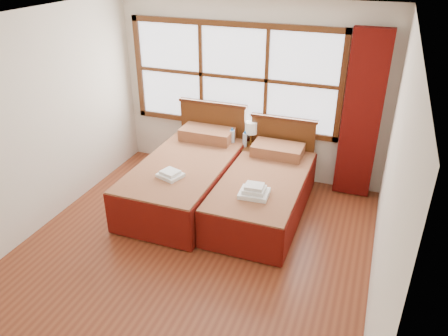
% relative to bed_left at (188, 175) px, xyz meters
% --- Properties ---
extents(floor, '(4.50, 4.50, 0.00)m').
position_rel_bed_left_xyz_m(floor, '(0.55, -1.20, -0.34)').
color(floor, brown).
rests_on(floor, ground).
extents(ceiling, '(4.50, 4.50, 0.00)m').
position_rel_bed_left_xyz_m(ceiling, '(0.55, -1.20, 2.26)').
color(ceiling, white).
rests_on(ceiling, wall_back).
extents(wall_back, '(4.00, 0.00, 4.00)m').
position_rel_bed_left_xyz_m(wall_back, '(0.55, 1.05, 0.96)').
color(wall_back, silver).
rests_on(wall_back, floor).
extents(wall_left, '(0.00, 4.50, 4.50)m').
position_rel_bed_left_xyz_m(wall_left, '(-1.45, -1.20, 0.96)').
color(wall_left, silver).
rests_on(wall_left, floor).
extents(wall_right, '(0.00, 4.50, 4.50)m').
position_rel_bed_left_xyz_m(wall_right, '(2.55, -1.20, 0.96)').
color(wall_right, silver).
rests_on(wall_right, floor).
extents(window, '(3.16, 0.06, 1.56)m').
position_rel_bed_left_xyz_m(window, '(0.30, 1.02, 1.16)').
color(window, white).
rests_on(window, wall_back).
extents(curtain, '(0.50, 0.16, 2.30)m').
position_rel_bed_left_xyz_m(curtain, '(2.15, 0.91, 0.83)').
color(curtain, '#5C0D09').
rests_on(curtain, wall_back).
extents(bed_left, '(1.14, 2.21, 1.11)m').
position_rel_bed_left_xyz_m(bed_left, '(0.00, 0.00, 0.00)').
color(bed_left, '#431D0E').
rests_on(bed_left, floor).
extents(bed_right, '(1.04, 2.06, 1.01)m').
position_rel_bed_left_xyz_m(bed_right, '(1.10, 0.00, -0.03)').
color(bed_right, '#431D0E').
rests_on(bed_right, floor).
extents(nightstand, '(0.41, 0.40, 0.54)m').
position_rel_bed_left_xyz_m(nightstand, '(0.54, 0.80, -0.07)').
color(nightstand, '#502911').
rests_on(nightstand, floor).
extents(towels_left, '(0.35, 0.33, 0.08)m').
position_rel_bed_left_xyz_m(towels_left, '(0.01, -0.54, 0.29)').
color(towels_left, white).
rests_on(towels_left, bed_left).
extents(towels_right, '(0.37, 0.33, 0.15)m').
position_rel_bed_left_xyz_m(towels_right, '(1.11, -0.52, 0.26)').
color(towels_right, white).
rests_on(towels_right, bed_right).
extents(lamp, '(0.18, 0.18, 0.35)m').
position_rel_bed_left_xyz_m(lamp, '(0.62, 0.91, 0.45)').
color(lamp, gold).
rests_on(lamp, nightstand).
extents(bottle_near, '(0.07, 0.07, 0.28)m').
position_rel_bed_left_xyz_m(bottle_near, '(0.39, 0.74, 0.33)').
color(bottle_near, silver).
rests_on(bottle_near, nightstand).
extents(bottle_far, '(0.06, 0.06, 0.24)m').
position_rel_bed_left_xyz_m(bottle_far, '(0.57, 0.78, 0.31)').
color(bottle_far, silver).
rests_on(bottle_far, nightstand).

